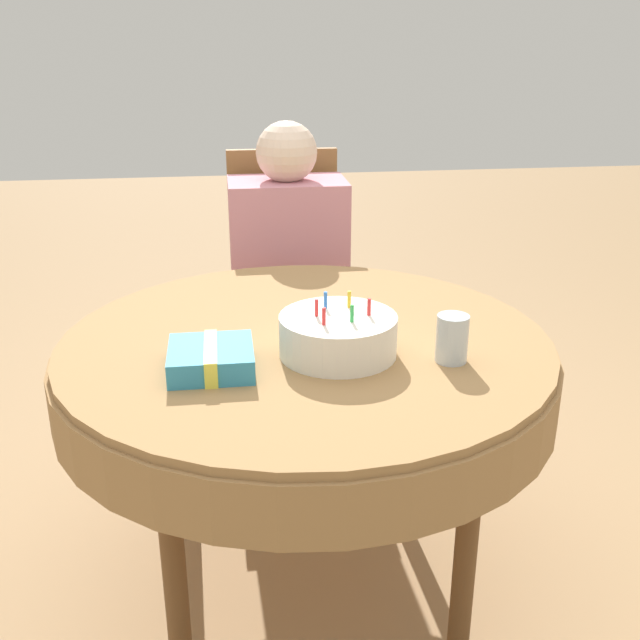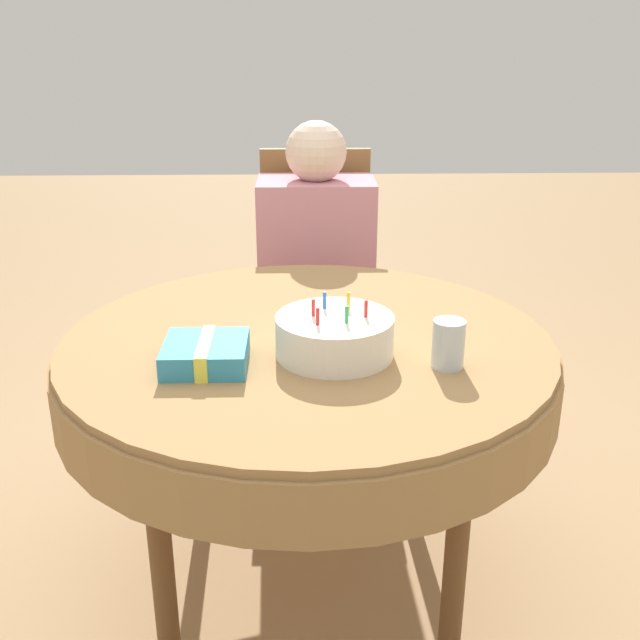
% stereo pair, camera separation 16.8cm
% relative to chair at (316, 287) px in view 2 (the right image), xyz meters
% --- Properties ---
extents(ground_plane, '(12.00, 12.00, 0.00)m').
position_rel_chair_xyz_m(ground_plane, '(-0.04, -0.94, -0.52)').
color(ground_plane, '#A37F56').
extents(dining_table, '(1.15, 1.15, 0.72)m').
position_rel_chair_xyz_m(dining_table, '(-0.04, -0.94, 0.12)').
color(dining_table, '#9E7547').
rests_on(dining_table, ground_plane).
extents(chair, '(0.43, 0.43, 0.99)m').
position_rel_chair_xyz_m(chair, '(0.00, 0.00, 0.00)').
color(chair, brown).
rests_on(chair, ground_plane).
extents(person, '(0.39, 0.35, 1.11)m').
position_rel_chair_xyz_m(person, '(-0.00, -0.10, 0.15)').
color(person, beige).
rests_on(person, ground_plane).
extents(birthday_cake, '(0.26, 0.26, 0.13)m').
position_rel_chair_xyz_m(birthday_cake, '(0.02, -1.05, 0.25)').
color(birthday_cake, white).
rests_on(birthday_cake, dining_table).
extents(drinking_glass, '(0.07, 0.07, 0.10)m').
position_rel_chair_xyz_m(drinking_glass, '(0.25, -1.11, 0.25)').
color(drinking_glass, silver).
rests_on(drinking_glass, dining_table).
extents(gift_box, '(0.17, 0.18, 0.06)m').
position_rel_chair_xyz_m(gift_box, '(-0.26, -1.09, 0.23)').
color(gift_box, teal).
rests_on(gift_box, dining_table).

